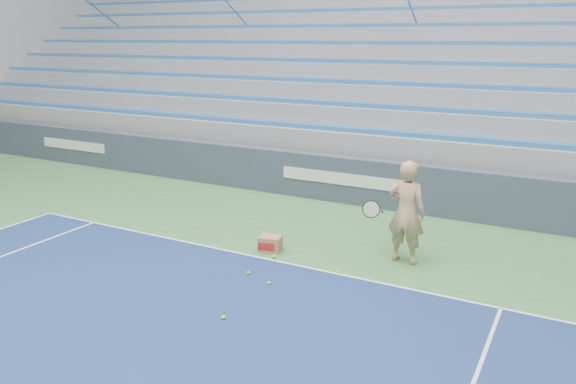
# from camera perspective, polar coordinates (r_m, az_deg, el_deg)

# --- Properties ---
(sponsor_barrier) EXTENTS (30.00, 0.32, 1.10)m
(sponsor_barrier) POSITION_cam_1_polar(r_m,az_deg,el_deg) (13.37, 5.94, 1.23)
(sponsor_barrier) COLOR #384155
(sponsor_barrier) RESTS_ON ground
(bleachers) EXTENTS (31.00, 9.15, 7.30)m
(bleachers) POSITION_cam_1_polar(r_m,az_deg,el_deg) (18.45, 13.03, 10.55)
(bleachers) COLOR gray
(bleachers) RESTS_ON ground
(tennis_player) EXTENTS (0.96, 0.87, 1.83)m
(tennis_player) POSITION_cam_1_polar(r_m,az_deg,el_deg) (9.86, 11.91, -2.03)
(tennis_player) COLOR tan
(tennis_player) RESTS_ON ground
(ball_box) EXTENTS (0.45, 0.38, 0.30)m
(ball_box) POSITION_cam_1_polar(r_m,az_deg,el_deg) (10.37, -1.82, -5.30)
(ball_box) COLOR #A1724E
(ball_box) RESTS_ON ground
(tennis_ball_0) EXTENTS (0.07, 0.07, 0.07)m
(tennis_ball_0) POSITION_cam_1_polar(r_m,az_deg,el_deg) (9.07, -1.96, -9.25)
(tennis_ball_0) COLOR #ADD42B
(tennis_ball_0) RESTS_ON ground
(tennis_ball_1) EXTENTS (0.07, 0.07, 0.07)m
(tennis_ball_1) POSITION_cam_1_polar(r_m,az_deg,el_deg) (8.11, -6.55, -12.55)
(tennis_ball_1) COLOR #ADD42B
(tennis_ball_1) RESTS_ON ground
(tennis_ball_2) EXTENTS (0.07, 0.07, 0.07)m
(tennis_ball_2) POSITION_cam_1_polar(r_m,az_deg,el_deg) (9.45, -4.04, -8.22)
(tennis_ball_2) COLOR #ADD42B
(tennis_ball_2) RESTS_ON ground
(tennis_ball_3) EXTENTS (0.07, 0.07, 0.07)m
(tennis_ball_3) POSITION_cam_1_polar(r_m,az_deg,el_deg) (10.11, -1.41, -6.57)
(tennis_ball_3) COLOR #ADD42B
(tennis_ball_3) RESTS_ON ground
(tennis_ball_4) EXTENTS (0.07, 0.07, 0.07)m
(tennis_ball_4) POSITION_cam_1_polar(r_m,az_deg,el_deg) (9.53, 5.07, -8.04)
(tennis_ball_4) COLOR #ADD42B
(tennis_ball_4) RESTS_ON ground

